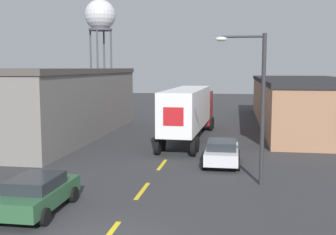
# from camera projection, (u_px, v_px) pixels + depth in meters

# --- Properties ---
(road_centerline) EXTENTS (0.20, 13.31, 0.01)m
(road_centerline) POSITION_uv_depth(u_px,v_px,m) (142.00, 191.00, 19.33)
(road_centerline) COLOR yellow
(road_centerline) RESTS_ON ground_plane
(warehouse_left) EXTENTS (11.08, 21.62, 5.56)m
(warehouse_left) POSITION_uv_depth(u_px,v_px,m) (38.00, 102.00, 34.81)
(warehouse_left) COLOR slate
(warehouse_left) RESTS_ON ground_plane
(warehouse_right) EXTENTS (9.10, 28.88, 4.59)m
(warehouse_right) POSITION_uv_depth(u_px,v_px,m) (306.00, 102.00, 41.43)
(warehouse_right) COLOR #9E7051
(warehouse_right) RESTS_ON ground_plane
(semi_truck) EXTENTS (3.15, 14.54, 4.07)m
(semi_truck) POSITION_uv_depth(u_px,v_px,m) (190.00, 109.00, 32.93)
(semi_truck) COLOR #B21919
(semi_truck) RESTS_ON ground_plane
(parked_car_left_near) EXTENTS (2.08, 4.37, 1.44)m
(parked_car_left_near) POSITION_uv_depth(u_px,v_px,m) (37.00, 193.00, 16.42)
(parked_car_left_near) COLOR #2D5B38
(parked_car_left_near) RESTS_ON ground_plane
(parked_car_right_mid) EXTENTS (2.08, 4.37, 1.44)m
(parked_car_right_mid) POSITION_uv_depth(u_px,v_px,m) (222.00, 152.00, 24.43)
(parked_car_right_mid) COLOR silver
(parked_car_right_mid) RESTS_ON ground_plane
(water_tower) EXTENTS (4.86, 4.86, 16.30)m
(water_tower) POSITION_uv_depth(u_px,v_px,m) (100.00, 17.00, 66.24)
(water_tower) COLOR #47474C
(water_tower) RESTS_ON ground_plane
(street_lamp) EXTENTS (2.39, 0.32, 7.22)m
(street_lamp) POSITION_uv_depth(u_px,v_px,m) (257.00, 97.00, 19.91)
(street_lamp) COLOR #2D2D30
(street_lamp) RESTS_ON ground_plane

